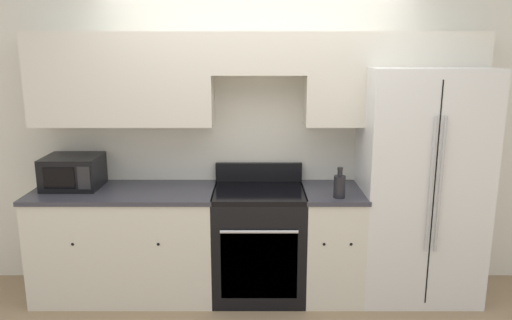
{
  "coord_description": "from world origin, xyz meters",
  "views": [
    {
      "loc": [
        0.0,
        -3.55,
        2.03
      ],
      "look_at": [
        -0.0,
        0.31,
        1.15
      ],
      "focal_mm": 35.0,
      "sensor_mm": 36.0,
      "label": 1
    }
  ],
  "objects_px": {
    "oven_range": "(259,242)",
    "refrigerator": "(419,184)",
    "bottle": "(339,186)",
    "microwave": "(73,172)"
  },
  "relations": [
    {
      "from": "oven_range",
      "to": "bottle",
      "type": "xyz_separation_m",
      "value": [
        0.61,
        -0.2,
        0.54
      ]
    },
    {
      "from": "bottle",
      "to": "refrigerator",
      "type": "bearing_deg",
      "value": 19.21
    },
    {
      "from": "microwave",
      "to": "bottle",
      "type": "distance_m",
      "value": 2.15
    },
    {
      "from": "oven_range",
      "to": "microwave",
      "type": "xyz_separation_m",
      "value": [
        -1.52,
        0.09,
        0.58
      ]
    },
    {
      "from": "oven_range",
      "to": "bottle",
      "type": "distance_m",
      "value": 0.84
    },
    {
      "from": "microwave",
      "to": "refrigerator",
      "type": "bearing_deg",
      "value": -0.93
    },
    {
      "from": "oven_range",
      "to": "refrigerator",
      "type": "xyz_separation_m",
      "value": [
        1.3,
        0.04,
        0.48
      ]
    },
    {
      "from": "refrigerator",
      "to": "bottle",
      "type": "distance_m",
      "value": 0.73
    },
    {
      "from": "oven_range",
      "to": "bottle",
      "type": "height_order",
      "value": "bottle"
    },
    {
      "from": "oven_range",
      "to": "refrigerator",
      "type": "height_order",
      "value": "refrigerator"
    }
  ]
}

